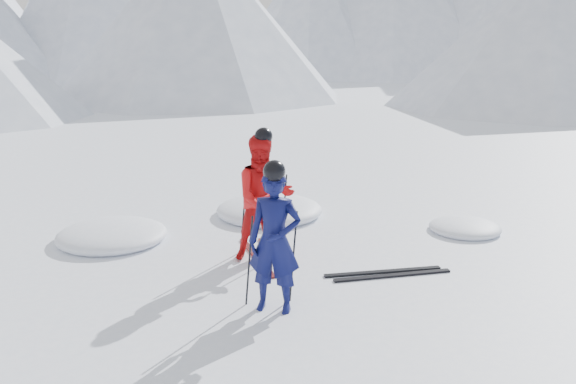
{
  "coord_description": "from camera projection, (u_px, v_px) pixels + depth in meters",
  "views": [
    {
      "loc": [
        -2.37,
        -7.76,
        3.22
      ],
      "look_at": [
        -1.56,
        0.5,
        1.1
      ],
      "focal_mm": 38.0,
      "sensor_mm": 36.0,
      "label": 1
    }
  ],
  "objects": [
    {
      "name": "ground",
      "position": [
        403.0,
        274.0,
        8.5
      ],
      "size": [
        160.0,
        160.0,
        0.0
      ],
      "primitive_type": "plane",
      "color": "white",
      "rests_on": "ground"
    },
    {
      "name": "skier_blue",
      "position": [
        275.0,
        241.0,
        7.2
      ],
      "size": [
        0.73,
        0.6,
        1.74
      ],
      "primitive_type": "imported",
      "rotation": [
        0.0,
        0.0,
        -0.32
      ],
      "color": "#0B0F45",
      "rests_on": "ground"
    },
    {
      "name": "skier_red",
      "position": [
        264.0,
        198.0,
        8.91
      ],
      "size": [
        1.02,
        0.87,
        1.86
      ],
      "primitive_type": "imported",
      "rotation": [
        0.0,
        0.0,
        0.2
      ],
      "color": "red",
      "rests_on": "ground"
    },
    {
      "name": "pole_blue_left",
      "position": [
        249.0,
        261.0,
        7.39
      ],
      "size": [
        0.12,
        0.08,
        1.16
      ],
      "primitive_type": "cylinder",
      "rotation": [
        0.05,
        0.08,
        0.0
      ],
      "color": "black",
      "rests_on": "ground"
    },
    {
      "name": "pole_blue_right",
      "position": [
        293.0,
        257.0,
        7.53
      ],
      "size": [
        0.12,
        0.07,
        1.16
      ],
      "primitive_type": "cylinder",
      "rotation": [
        -0.04,
        0.08,
        0.0
      ],
      "color": "black",
      "rests_on": "ground"
    },
    {
      "name": "pole_red_left",
      "position": [
        244.0,
        214.0,
        9.2
      ],
      "size": [
        0.12,
        0.1,
        1.24
      ],
      "primitive_type": "cylinder",
      "rotation": [
        0.06,
        0.08,
        0.0
      ],
      "color": "black",
      "rests_on": "ground"
    },
    {
      "name": "pole_red_right",
      "position": [
        284.0,
        215.0,
        9.16
      ],
      "size": [
        0.12,
        0.09,
        1.24
      ],
      "primitive_type": "cylinder",
      "rotation": [
        -0.05,
        0.08,
        0.0
      ],
      "color": "black",
      "rests_on": "ground"
    },
    {
      "name": "ski_worn_left",
      "position": [
        257.0,
        257.0,
        9.13
      ],
      "size": [
        0.48,
        1.68,
        0.03
      ],
      "primitive_type": "cube",
      "rotation": [
        0.0,
        0.0,
        0.23
      ],
      "color": "black",
      "rests_on": "ground"
    },
    {
      "name": "ski_worn_right",
      "position": [
        273.0,
        257.0,
        9.15
      ],
      "size": [
        0.36,
        1.69,
        0.03
      ],
      "primitive_type": "cube",
      "rotation": [
        0.0,
        0.0,
        0.16
      ],
      "color": "black",
      "rests_on": "ground"
    },
    {
      "name": "ski_loose_a",
      "position": [
        383.0,
        272.0,
        8.56
      ],
      "size": [
        1.7,
        0.25,
        0.03
      ],
      "primitive_type": "cube",
      "rotation": [
        0.0,
        0.0,
        1.67
      ],
      "color": "black",
      "rests_on": "ground"
    },
    {
      "name": "ski_loose_b",
      "position": [
        393.0,
        275.0,
        8.42
      ],
      "size": [
        1.7,
        0.31,
        0.03
      ],
      "primitive_type": "cube",
      "rotation": [
        0.0,
        0.0,
        1.7
      ],
      "color": "black",
      "rests_on": "ground"
    },
    {
      "name": "snow_lumps",
      "position": [
        237.0,
        226.0,
        10.7
      ],
      "size": [
        7.41,
        3.08,
        0.43
      ],
      "color": "white",
      "rests_on": "ground"
    }
  ]
}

